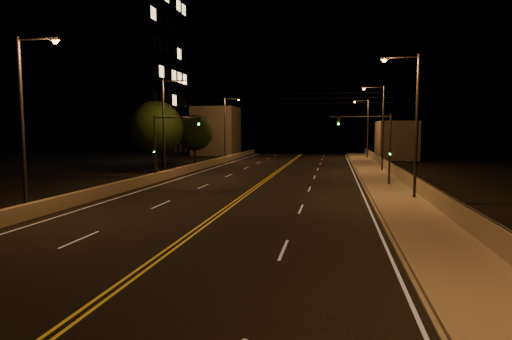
% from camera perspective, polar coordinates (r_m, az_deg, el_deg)
% --- Properties ---
extents(road, '(18.00, 120.00, 0.02)m').
position_cam_1_polar(road, '(27.41, -3.37, -4.74)').
color(road, black).
rests_on(road, ground).
extents(sidewalk, '(3.60, 120.00, 0.30)m').
position_cam_1_polar(sidewalk, '(26.98, 19.60, -4.90)').
color(sidewalk, '#9C9883').
rests_on(sidewalk, ground).
extents(curb, '(0.14, 120.00, 0.15)m').
position_cam_1_polar(curb, '(26.75, 15.63, -5.04)').
color(curb, '#9C9883').
rests_on(curb, ground).
extents(parapet_wall, '(0.30, 120.00, 1.00)m').
position_cam_1_polar(parapet_wall, '(27.19, 23.08, -3.55)').
color(parapet_wall, '#A09B85').
rests_on(parapet_wall, sidewalk).
extents(jersey_barrier, '(0.45, 120.00, 0.84)m').
position_cam_1_polar(jersey_barrier, '(31.15, -21.23, -3.11)').
color(jersey_barrier, '#A09B85').
rests_on(jersey_barrier, ground).
extents(distant_building_right, '(6.00, 10.00, 6.27)m').
position_cam_1_polar(distant_building_right, '(74.78, 18.16, 3.80)').
color(distant_building_right, slate).
rests_on(distant_building_right, ground).
extents(distant_building_left, '(8.00, 8.00, 9.22)m').
position_cam_1_polar(distant_building_left, '(82.98, -5.33, 5.18)').
color(distant_building_left, slate).
rests_on(distant_building_left, ground).
extents(parapet_rail, '(0.06, 120.00, 0.06)m').
position_cam_1_polar(parapet_rail, '(27.11, 23.13, -2.45)').
color(parapet_rail, black).
rests_on(parapet_rail, parapet_wall).
extents(lane_markings, '(17.32, 116.00, 0.00)m').
position_cam_1_polar(lane_markings, '(27.34, -3.41, -4.74)').
color(lane_markings, silver).
rests_on(lane_markings, road).
extents(streetlight_1, '(2.55, 0.28, 9.75)m').
position_cam_1_polar(streetlight_1, '(30.37, 20.18, 6.50)').
color(streetlight_1, '#2D2D33').
rests_on(streetlight_1, ground).
extents(streetlight_2, '(2.55, 0.28, 9.75)m').
position_cam_1_polar(streetlight_2, '(50.31, 16.29, 6.02)').
color(streetlight_2, '#2D2D33').
rests_on(streetlight_2, ground).
extents(streetlight_3, '(2.55, 0.28, 9.75)m').
position_cam_1_polar(streetlight_3, '(72.61, 14.48, 5.79)').
color(streetlight_3, '#2D2D33').
rests_on(streetlight_3, ground).
extents(streetlight_4, '(2.55, 0.28, 9.75)m').
position_cam_1_polar(streetlight_4, '(26.30, -28.33, 6.43)').
color(streetlight_4, '#2D2D33').
rests_on(streetlight_4, ground).
extents(streetlight_5, '(2.55, 0.28, 9.75)m').
position_cam_1_polar(streetlight_5, '(43.31, -11.90, 6.27)').
color(streetlight_5, '#2D2D33').
rests_on(streetlight_5, ground).
extents(streetlight_6, '(2.55, 0.28, 9.75)m').
position_cam_1_polar(streetlight_6, '(66.15, -3.97, 6.01)').
color(streetlight_6, '#2D2D33').
rests_on(streetlight_6, ground).
extents(traffic_signal_right, '(5.11, 0.31, 6.14)m').
position_cam_1_polar(traffic_signal_right, '(37.18, 15.92, 3.71)').
color(traffic_signal_right, '#2D2D33').
rests_on(traffic_signal_right, ground).
extents(traffic_signal_left, '(5.11, 0.31, 6.14)m').
position_cam_1_polar(traffic_signal_left, '(40.02, -12.03, 3.90)').
color(traffic_signal_left, '#2D2D33').
rests_on(traffic_signal_left, ground).
extents(overhead_wires, '(22.00, 0.03, 0.83)m').
position_cam_1_polar(overhead_wires, '(36.38, 0.17, 9.44)').
color(overhead_wires, black).
extents(building_tower, '(24.00, 15.00, 31.05)m').
position_cam_1_polar(building_tower, '(72.32, -20.41, 13.08)').
color(building_tower, slate).
rests_on(building_tower, ground).
extents(tree_0, '(5.93, 5.93, 8.04)m').
position_cam_1_polar(tree_0, '(49.35, -13.17, 5.51)').
color(tree_0, black).
rests_on(tree_0, ground).
extents(tree_1, '(5.34, 5.34, 7.24)m').
position_cam_1_polar(tree_1, '(57.96, -12.42, 4.98)').
color(tree_1, black).
rests_on(tree_1, ground).
extents(tree_2, '(5.22, 5.22, 7.08)m').
position_cam_1_polar(tree_2, '(62.77, -8.19, 4.97)').
color(tree_2, black).
rests_on(tree_2, ground).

